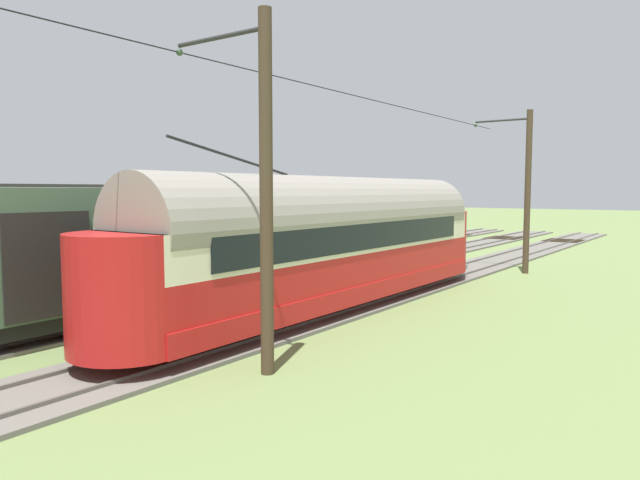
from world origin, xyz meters
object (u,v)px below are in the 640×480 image
(vintage_streetcar, at_px, (334,240))
(catenary_pole_foreground, at_px, (526,189))
(boxcar_adjacent, at_px, (17,257))
(catenary_pole_mid_near, at_px, (264,187))

(vintage_streetcar, bearing_deg, catenary_pole_foreground, -101.48)
(vintage_streetcar, xyz_separation_m, boxcar_adjacent, (4.43, 7.86, -0.10))
(vintage_streetcar, relative_size, boxcar_adjacent, 1.59)
(vintage_streetcar, distance_m, catenary_pole_mid_near, 6.92)
(vintage_streetcar, height_order, catenary_pole_mid_near, catenary_pole_mid_near)
(boxcar_adjacent, bearing_deg, catenary_pole_foreground, -109.01)
(boxcar_adjacent, bearing_deg, catenary_pole_mid_near, -166.85)
(catenary_pole_mid_near, bearing_deg, vintage_streetcar, -68.35)
(vintage_streetcar, height_order, boxcar_adjacent, vintage_streetcar)
(boxcar_adjacent, bearing_deg, vintage_streetcar, -119.42)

